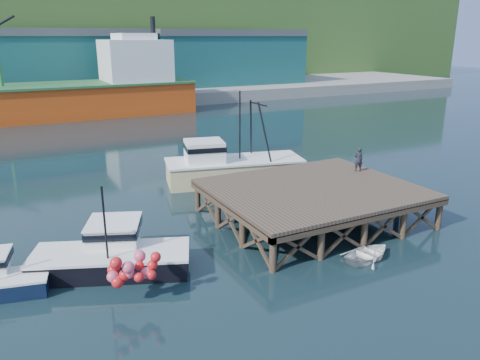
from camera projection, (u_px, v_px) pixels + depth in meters
ground at (233, 236)px, 26.75m from camera, size 300.00×300.00×0.00m
wharf at (315, 191)px, 28.45m from camera, size 12.00×10.00×2.62m
far_quay at (62, 93)px, 85.81m from camera, size 160.00×40.00×2.00m
warehouse_mid at (62, 64)px, 79.95m from camera, size 28.00×16.00×9.00m
warehouse_right at (221, 60)px, 93.20m from camera, size 30.00×16.00×9.00m
cargo_ship at (16, 96)px, 62.74m from camera, size 55.50×10.00×13.75m
hillside at (39, 36)px, 108.31m from camera, size 220.00×50.00×22.00m
boat_black at (112, 253)px, 22.71m from camera, size 7.93×6.59×4.60m
trawler at (232, 164)px, 36.31m from camera, size 11.12×6.13×7.06m
dinghy at (368, 254)px, 23.89m from camera, size 3.28×2.62×0.61m
dockworker at (358, 159)px, 31.67m from camera, size 0.71×0.60×1.65m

